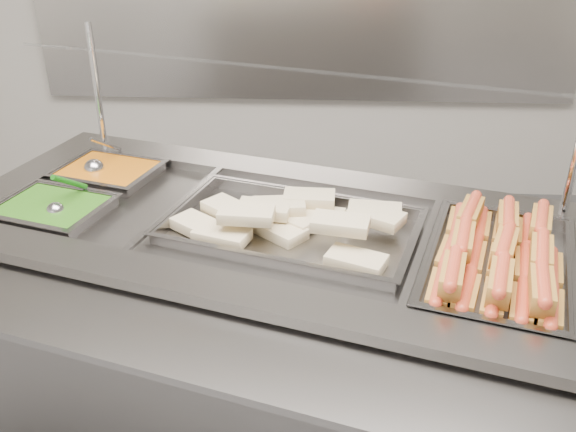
{
  "coord_description": "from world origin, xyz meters",
  "views": [
    {
      "loc": [
        0.08,
        -1.14,
        1.72
      ],
      "look_at": [
        -0.0,
        0.42,
        0.9
      ],
      "focal_mm": 40.0,
      "sensor_mm": 36.0,
      "label": 1
    }
  ],
  "objects_px": {
    "serving_spoon": "(58,206)",
    "steam_counter": "(273,345)",
    "ladle": "(95,168)",
    "pan_hotdogs": "(497,274)",
    "sneeze_guard": "(298,75)",
    "pan_wraps": "(291,232)"
  },
  "relations": [
    {
      "from": "pan_hotdogs",
      "to": "serving_spoon",
      "type": "distance_m",
      "value": 1.22
    },
    {
      "from": "steam_counter",
      "to": "sneeze_guard",
      "type": "distance_m",
      "value": 0.83
    },
    {
      "from": "sneeze_guard",
      "to": "serving_spoon",
      "type": "height_order",
      "value": "sneeze_guard"
    },
    {
      "from": "serving_spoon",
      "to": "steam_counter",
      "type": "bearing_deg",
      "value": -3.44
    },
    {
      "from": "steam_counter",
      "to": "serving_spoon",
      "type": "relative_size",
      "value": 11.68
    },
    {
      "from": "ladle",
      "to": "sneeze_guard",
      "type": "bearing_deg",
      "value": -9.81
    },
    {
      "from": "ladle",
      "to": "serving_spoon",
      "type": "distance_m",
      "value": 0.28
    },
    {
      "from": "pan_wraps",
      "to": "serving_spoon",
      "type": "height_order",
      "value": "serving_spoon"
    },
    {
      "from": "pan_wraps",
      "to": "ladle",
      "type": "bearing_deg",
      "value": 152.92
    },
    {
      "from": "steam_counter",
      "to": "ladle",
      "type": "relative_size",
      "value": 10.77
    },
    {
      "from": "steam_counter",
      "to": "ladle",
      "type": "xyz_separation_m",
      "value": [
        -0.6,
        0.32,
        0.45
      ]
    },
    {
      "from": "ladle",
      "to": "pan_hotdogs",
      "type": "bearing_deg",
      "value": -22.83
    },
    {
      "from": "sneeze_guard",
      "to": "steam_counter",
      "type": "bearing_deg",
      "value": -107.13
    },
    {
      "from": "sneeze_guard",
      "to": "pan_wraps",
      "type": "height_order",
      "value": "sneeze_guard"
    },
    {
      "from": "pan_wraps",
      "to": "ladle",
      "type": "distance_m",
      "value": 0.74
    },
    {
      "from": "sneeze_guard",
      "to": "serving_spoon",
      "type": "relative_size",
      "value": 9.52
    },
    {
      "from": "pan_hotdogs",
      "to": "serving_spoon",
      "type": "bearing_deg",
      "value": 169.76
    },
    {
      "from": "sneeze_guard",
      "to": "pan_wraps",
      "type": "xyz_separation_m",
      "value": [
        -0.01,
        -0.22,
        -0.38
      ]
    },
    {
      "from": "sneeze_guard",
      "to": "ladle",
      "type": "xyz_separation_m",
      "value": [
        -0.67,
        0.12,
        -0.35
      ]
    },
    {
      "from": "pan_wraps",
      "to": "ladle",
      "type": "relative_size",
      "value": 4.05
    },
    {
      "from": "steam_counter",
      "to": "pan_wraps",
      "type": "xyz_separation_m",
      "value": [
        0.06,
        -0.02,
        0.41
      ]
    },
    {
      "from": "steam_counter",
      "to": "pan_hotdogs",
      "type": "distance_m",
      "value": 0.73
    }
  ]
}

